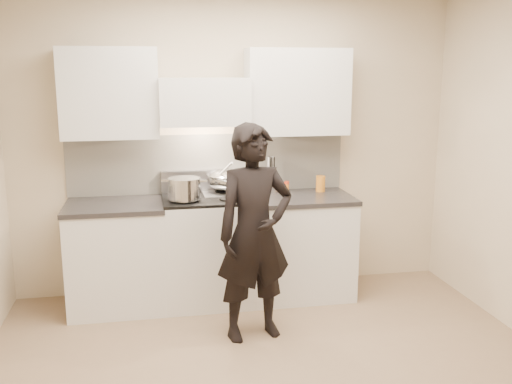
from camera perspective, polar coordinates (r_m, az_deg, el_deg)
ground_plane at (r=4.00m, az=2.06°, el=-18.16°), size 4.00×4.00×0.00m
room_shell at (r=3.83m, az=0.16°, el=5.86°), size 4.04×3.54×2.70m
stove at (r=5.05m, az=-4.83°, el=-5.68°), size 0.76×0.65×0.96m
counter_right at (r=5.20m, az=4.34°, el=-5.31°), size 0.92×0.67×0.92m
counter_left at (r=5.05m, az=-13.72°, el=-6.19°), size 0.82×0.67×0.92m
wok at (r=5.07m, az=-2.87°, el=1.24°), size 0.38×0.45×0.30m
stock_pot at (r=4.78m, az=-7.19°, el=0.35°), size 0.38×0.33×0.18m
utensil_crock at (r=5.21m, az=1.49°, el=1.10°), size 0.12×0.12×0.32m
spice_jar at (r=5.23m, az=3.08°, el=0.56°), size 0.04×0.04×0.10m
oil_glass at (r=5.27m, az=6.47°, el=0.84°), size 0.08×0.08×0.15m
person at (r=4.27m, az=-0.13°, el=-4.13°), size 0.67×0.51×1.64m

